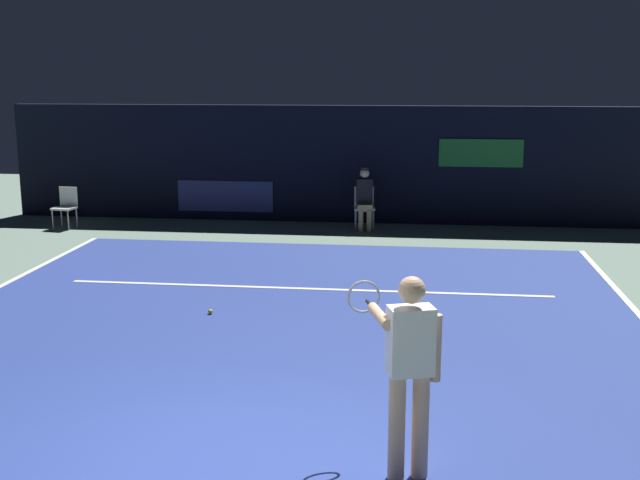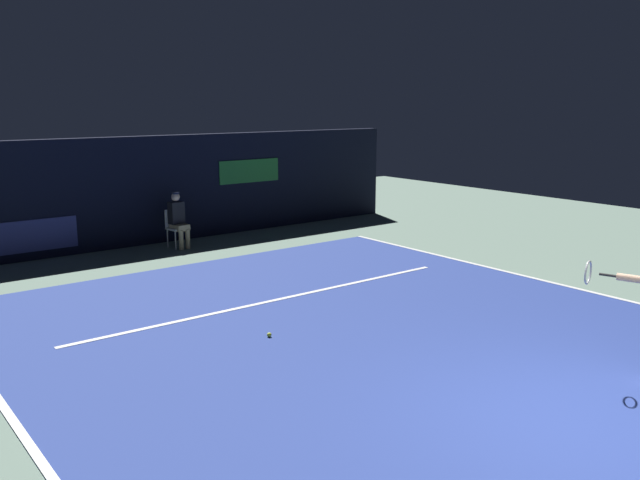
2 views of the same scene
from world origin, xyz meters
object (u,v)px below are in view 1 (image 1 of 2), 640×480
Objects in this scene: tennis_player at (409,364)px; line_judge_on_chair at (365,198)px; courtside_chair_near at (66,205)px; tennis_ball at (210,312)px.

line_judge_on_chair is (-1.08, 10.67, -0.30)m from tennis_player.
tennis_player is 1.97× the size of courtside_chair_near.
line_judge_on_chair reaches higher than tennis_ball.
tennis_ball is (-1.70, -6.44, -0.64)m from line_judge_on_chair.
line_judge_on_chair is at bearing 5.27° from courtside_chair_near.
tennis_player is 1.31× the size of line_judge_on_chair.
line_judge_on_chair is 6.46m from courtside_chair_near.
courtside_chair_near is (-6.43, -0.59, -0.18)m from line_judge_on_chair.
tennis_ball is at bearing -51.04° from courtside_chair_near.
tennis_ball is at bearing -104.82° from line_judge_on_chair.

